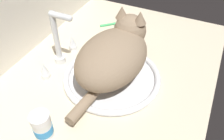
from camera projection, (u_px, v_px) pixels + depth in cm
name	position (u px, v px, depth cm)	size (l,w,h in cm)	color
countertop	(106.00, 84.00, 82.10)	(108.12, 68.47, 3.00)	beige
backsplash_wall	(10.00, 11.00, 79.80)	(108.12, 2.40, 42.65)	silver
sink_basin	(112.00, 77.00, 81.51)	(33.32, 33.32, 2.08)	white
faucet	(59.00, 45.00, 83.24)	(21.03, 9.66, 21.03)	silver
cat	(115.00, 53.00, 76.89)	(41.39, 23.26, 18.90)	#8C755B
pill_bottle	(42.00, 126.00, 63.17)	(5.35, 5.35, 8.50)	white
toothbrush	(119.00, 22.00, 108.05)	(12.38, 13.22, 1.70)	#3FB266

